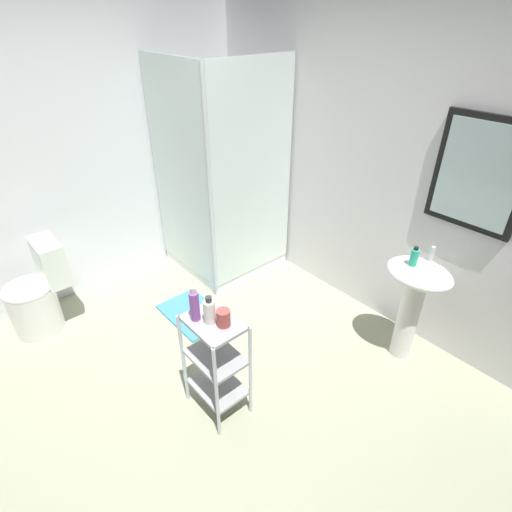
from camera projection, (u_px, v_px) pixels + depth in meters
ground_plane at (190, 408)px, 2.71m from camera, size 4.20×4.20×0.02m
wall_back at (380, 168)px, 3.07m from camera, size 4.20×0.14×2.50m
wall_left at (50, 160)px, 3.23m from camera, size 0.10×4.20×2.50m
shower_stall at (222, 227)px, 3.94m from camera, size 0.92×0.92×2.00m
pedestal_sink at (414, 293)px, 2.84m from camera, size 0.46×0.37×0.81m
sink_faucet at (432, 253)px, 2.76m from camera, size 0.03×0.03×0.10m
toilet at (38, 296)px, 3.24m from camera, size 0.37×0.49×0.76m
storage_cart at (216, 359)px, 2.50m from camera, size 0.38×0.28×0.74m
hand_soap_bottle at (414, 257)px, 2.69m from camera, size 0.05×0.05×0.14m
lotion_bottle_white at (209, 311)px, 2.29m from camera, size 0.07×0.07×0.18m
conditioner_bottle_purple at (195, 305)px, 2.30m from camera, size 0.06×0.06×0.23m
rinse_cup at (223, 318)px, 2.28m from camera, size 0.08×0.08×0.10m
bath_mat at (193, 314)px, 3.52m from camera, size 0.60×0.40×0.02m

